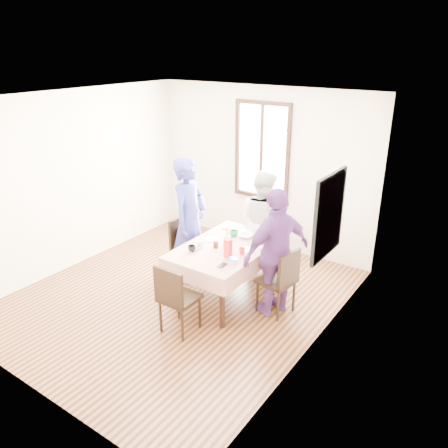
{
  "coord_description": "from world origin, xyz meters",
  "views": [
    {
      "loc": [
        3.64,
        -4.11,
        3.3
      ],
      "look_at": [
        0.54,
        0.35,
        1.1
      ],
      "focal_mm": 35.83,
      "sensor_mm": 36.0,
      "label": 1
    }
  ],
  "objects": [
    {
      "name": "mug_flag",
      "position": [
        0.85,
        0.31,
        0.8
      ],
      "size": [
        0.13,
        0.13,
        0.08
      ],
      "primitive_type": "imported",
      "rotation": [
        0.0,
        0.0,
        0.91
      ],
      "color": "red",
      "rests_on": "tablecloth"
    },
    {
      "name": "tablecloth",
      "position": [
        0.54,
        0.4,
        0.76
      ],
      "size": [
        1.03,
        1.56,
        0.01
      ],
      "primitive_type": "cube",
      "color": "#5B0600",
      "rests_on": "dining_table"
    },
    {
      "name": "right_wall",
      "position": [
        2.0,
        0.0,
        1.35
      ],
      "size": [
        0.0,
        4.5,
        4.5
      ],
      "primitive_type": "plane",
      "rotation": [
        1.57,
        0.0,
        -1.57
      ],
      "color": "#F0E4C4",
      "rests_on": "ground"
    },
    {
      "name": "serving_bowl",
      "position": [
        0.6,
        0.79,
        0.79
      ],
      "size": [
        0.22,
        0.22,
        0.05
      ],
      "primitive_type": "imported",
      "rotation": [
        0.0,
        0.0,
        0.08
      ],
      "color": "white",
      "rests_on": "tablecloth"
    },
    {
      "name": "plate_right",
      "position": [
        0.87,
        0.48,
        0.77
      ],
      "size": [
        0.2,
        0.2,
        0.01
      ],
      "primitive_type": "cylinder",
      "color": "white",
      "rests_on": "tablecloth"
    },
    {
      "name": "window_frame",
      "position": [
        0.0,
        2.23,
        1.65
      ],
      "size": [
        1.02,
        0.06,
        1.62
      ],
      "primitive_type": "cube",
      "color": "black",
      "rests_on": "back_wall"
    },
    {
      "name": "juice_carton",
      "position": [
        0.75,
        0.13,
        0.89
      ],
      "size": [
        0.08,
        0.08,
        0.25
      ],
      "primitive_type": "cube",
      "color": "red",
      "rests_on": "tablecloth"
    },
    {
      "name": "butter_tub",
      "position": [
        0.89,
        0.03,
        0.79
      ],
      "size": [
        0.11,
        0.11,
        0.05
      ],
      "primitive_type": "cylinder",
      "color": "white",
      "rests_on": "tablecloth"
    },
    {
      "name": "person_left",
      "position": [
        -0.2,
        0.54,
        0.93
      ],
      "size": [
        0.51,
        0.72,
        1.85
      ],
      "primitive_type": "imported",
      "rotation": [
        0.0,
        0.0,
        1.68
      ],
      "color": "navy",
      "rests_on": "ground"
    },
    {
      "name": "chair_left",
      "position": [
        -0.22,
        0.54,
        0.46
      ],
      "size": [
        0.46,
        0.46,
        0.91
      ],
      "primitive_type": "cube",
      "rotation": [
        0.0,
        0.0,
        -1.66
      ],
      "color": "black",
      "rests_on": "ground"
    },
    {
      "name": "chair_far",
      "position": [
        0.54,
        1.39,
        0.46
      ],
      "size": [
        0.44,
        0.44,
        0.91
      ],
      "primitive_type": "cube",
      "rotation": [
        0.0,
        0.0,
        3.18
      ],
      "color": "black",
      "rests_on": "ground"
    },
    {
      "name": "plate_far",
      "position": [
        0.51,
        0.96,
        0.77
      ],
      "size": [
        0.2,
        0.2,
        0.01
      ],
      "primitive_type": "cylinder",
      "color": "white",
      "rests_on": "tablecloth"
    },
    {
      "name": "drinking_glass",
      "position": [
        0.29,
        0.14,
        0.82
      ],
      "size": [
        0.07,
        0.07,
        0.11
      ],
      "primitive_type": "cylinder",
      "color": "silver",
      "rests_on": "tablecloth"
    },
    {
      "name": "art_poster",
      "position": [
        1.98,
        0.3,
        1.55
      ],
      "size": [
        0.04,
        0.76,
        0.96
      ],
      "primitive_type": "cube",
      "color": "red",
      "rests_on": "right_wall"
    },
    {
      "name": "flower_bunch",
      "position": [
        0.52,
        0.42,
        0.95
      ],
      "size": [
        0.09,
        0.09,
        0.1
      ],
      "primitive_type": null,
      "color": "yellow",
      "rests_on": "flower_vase"
    },
    {
      "name": "mug_black",
      "position": [
        0.26,
        0.01,
        0.8
      ],
      "size": [
        0.12,
        0.12,
        0.08
      ],
      "primitive_type": "imported",
      "rotation": [
        0.0,
        0.0,
        -0.25
      ],
      "color": "black",
      "rests_on": "tablecloth"
    },
    {
      "name": "jam_jar",
      "position": [
        0.46,
        0.27,
        0.81
      ],
      "size": [
        0.06,
        0.06,
        0.09
      ],
      "primitive_type": "cylinder",
      "color": "black",
      "rests_on": "tablecloth"
    },
    {
      "name": "back_wall",
      "position": [
        0.0,
        2.25,
        1.35
      ],
      "size": [
        4.0,
        0.0,
        4.0
      ],
      "primitive_type": "plane",
      "rotation": [
        1.57,
        0.0,
        0.0
      ],
      "color": "#F0E4C4",
      "rests_on": "ground"
    },
    {
      "name": "chair_near",
      "position": [
        0.54,
        -0.59,
        0.46
      ],
      "size": [
        0.42,
        0.42,
        0.91
      ],
      "primitive_type": "cube",
      "rotation": [
        0.0,
        0.0,
        0.01
      ],
      "color": "black",
      "rests_on": "ground"
    },
    {
      "name": "flower_vase",
      "position": [
        0.52,
        0.42,
        0.83
      ],
      "size": [
        0.07,
        0.07,
        0.13
      ],
      "primitive_type": "cylinder",
      "color": "silver",
      "rests_on": "tablecloth"
    },
    {
      "name": "window_pane",
      "position": [
        0.0,
        2.24,
        1.65
      ],
      "size": [
        0.9,
        0.02,
        1.5
      ],
      "primitive_type": "cube",
      "color": "white",
      "rests_on": "back_wall"
    },
    {
      "name": "butter_lid",
      "position": [
        0.89,
        0.03,
        0.82
      ],
      "size": [
        0.12,
        0.12,
        0.01
      ],
      "primitive_type": "cylinder",
      "color": "blue",
      "rests_on": "butter_tub"
    },
    {
      "name": "person_right",
      "position": [
        1.28,
        0.45,
        0.85
      ],
      "size": [
        0.77,
        1.08,
        1.7
      ],
      "primitive_type": "imported",
      "rotation": [
        0.0,
        0.0,
        -1.97
      ],
      "color": "#5A2E73",
      "rests_on": "ground"
    },
    {
      "name": "mug_green",
      "position": [
        0.44,
        0.73,
        0.81
      ],
      "size": [
        0.14,
        0.14,
        0.09
      ],
      "primitive_type": "imported",
      "rotation": [
        0.0,
        0.0,
        -0.2
      ],
      "color": "#0C7226",
      "rests_on": "tablecloth"
    },
    {
      "name": "ground",
      "position": [
        0.0,
        0.0,
        0.0
      ],
      "size": [
        4.5,
        4.5,
        0.0
      ],
      "primitive_type": "plane",
      "color": "black",
      "rests_on": "ground"
    },
    {
      "name": "plate_left",
      "position": [
        0.26,
        0.47,
        0.77
      ],
      "size": [
        0.2,
        0.2,
        0.01
      ],
      "primitive_type": "cylinder",
      "color": "white",
      "rests_on": "tablecloth"
    },
    {
      "name": "dining_table",
      "position": [
        0.54,
        0.4,
        0.38
      ],
      "size": [
        0.91,
        1.44,
        0.75
      ],
      "primitive_type": "cube",
      "color": "black",
      "rests_on": "ground"
    },
    {
      "name": "person_far",
      "position": [
        0.54,
        1.38,
        0.79
      ],
      "size": [
        0.92,
        0.81,
        1.59
      ],
      "primitive_type": "imported",
      "rotation": [
        0.0,
        0.0,
        2.83
      ],
      "color": "beige",
      "rests_on": "ground"
    },
    {
      "name": "chair_right",
      "position": [
        1.3,
        0.45,
        0.46
      ],
      "size": [
        0.48,
        0.48,
        0.91
      ],
      "primitive_type": "cube",
      "rotation": [
        0.0,
        0.0,
        1.42
      ],
      "color": "black",
      "rests_on": "ground"
    },
    {
      "name": "smartphone",
      "position": [
        0.82,
        -0.1,
        0.77
      ],
      "size": [
        0.07,
        0.14,
        0.01
      ],
      "primitive_type": "cube",
      "color": "black",
      "rests_on": "tablecloth"
    }
  ]
}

